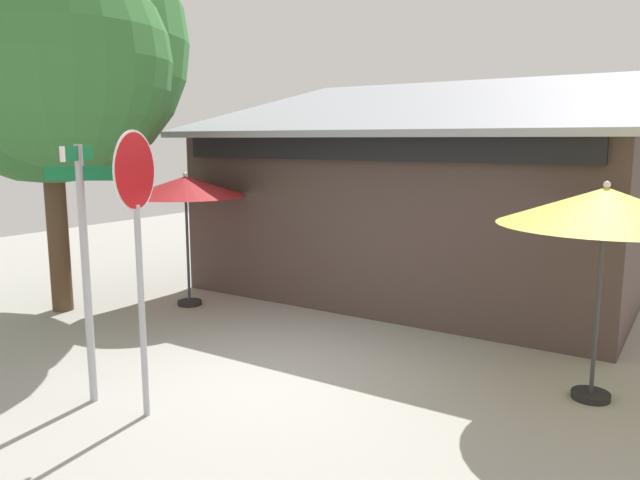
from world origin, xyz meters
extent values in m
cube|color=#9E9B93|center=(0.00, 0.00, -0.05)|extent=(28.00, 28.00, 0.10)
cube|color=#473833|center=(-0.30, 5.55, 1.63)|extent=(7.99, 5.49, 3.26)
cube|color=#999EA8|center=(-0.30, 5.40, 3.75)|extent=(8.49, 6.09, 1.37)
cube|color=black|center=(-0.30, 2.75, 2.91)|extent=(7.39, 0.16, 0.44)
cylinder|color=#A8AAB2|center=(-1.30, -1.82, 1.49)|extent=(0.09, 0.09, 2.98)
cube|color=#116B38|center=(-1.30, -1.82, 2.88)|extent=(0.44, 0.66, 0.16)
cube|color=#116B38|center=(-1.30, -1.82, 2.66)|extent=(0.66, 0.44, 0.16)
cube|color=white|center=(-1.08, -2.16, 2.88)|extent=(0.06, 0.07, 0.16)
cylinder|color=#A8AAB2|center=(-0.49, -1.74, 1.17)|extent=(0.07, 0.07, 2.35)
cylinder|color=white|center=(-0.49, -1.74, 2.70)|extent=(0.31, 0.79, 0.85)
cylinder|color=red|center=(-0.49, -1.74, 2.70)|extent=(0.31, 0.75, 0.80)
cylinder|color=black|center=(-3.37, 1.82, 0.04)|extent=(0.44, 0.44, 0.08)
cylinder|color=#333335|center=(-3.37, 1.82, 1.04)|extent=(0.05, 0.05, 2.07)
cone|color=#B21E23|center=(-3.37, 1.82, 2.20)|extent=(2.20, 2.20, 0.36)
sphere|color=silver|center=(-3.37, 1.82, 2.41)|extent=(0.08, 0.08, 0.08)
cylinder|color=black|center=(3.59, 1.40, 0.04)|extent=(0.44, 0.44, 0.08)
cylinder|color=#333335|center=(3.59, 1.40, 1.06)|extent=(0.05, 0.05, 2.12)
cone|color=#EAD14C|center=(3.59, 1.40, 2.29)|extent=(2.36, 2.36, 0.43)
sphere|color=silver|center=(3.59, 1.40, 2.53)|extent=(0.08, 0.08, 0.08)
cylinder|color=brown|center=(-5.04, 0.34, 1.43)|extent=(0.36, 0.36, 2.87)
sphere|color=#387538|center=(-5.04, 0.34, 4.66)|extent=(4.78, 4.78, 4.78)
sphere|color=#387538|center=(-3.72, -0.25, 4.18)|extent=(3.23, 3.23, 3.23)
camera|label=1|loc=(4.55, -6.01, 3.02)|focal=33.97mm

